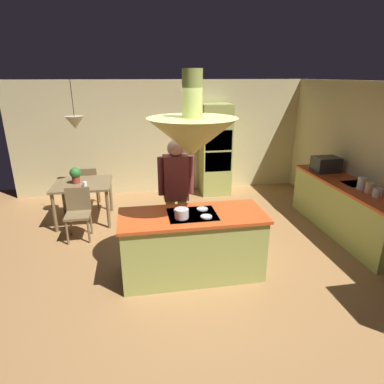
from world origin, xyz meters
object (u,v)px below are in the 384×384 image
object	(u,v)px
canister_sugar	(369,188)
chair_by_back_wall	(88,184)
oven_tower	(215,150)
potted_plant_on_table	(75,174)
chair_facing_island	(78,210)
cup_on_table	(85,184)
canister_tea	(362,183)
kitchen_island	(192,244)
cooking_pot_on_cooktop	(182,213)
dining_table	(83,188)
canister_flour	(377,193)
person_at_island	(176,190)
microwave_on_counter	(326,164)

from	to	relation	value
canister_sugar	chair_by_back_wall	bearing A→B (deg)	151.67
oven_tower	potted_plant_on_table	xyz separation A→B (m)	(-2.90, -1.14, -0.10)
chair_facing_island	canister_sugar	distance (m)	4.69
chair_facing_island	cup_on_table	bearing A→B (deg)	79.54
chair_by_back_wall	canister_tea	xyz separation A→B (m)	(4.54, -2.27, 0.50)
kitchen_island	cup_on_table	xyz separation A→B (m)	(-1.62, 1.87, 0.35)
chair_facing_island	potted_plant_on_table	bearing A→B (deg)	98.45
kitchen_island	cooking_pot_on_cooktop	xyz separation A→B (m)	(-0.16, -0.13, 0.53)
kitchen_island	dining_table	xyz separation A→B (m)	(-1.70, 2.10, 0.20)
cup_on_table	canister_flour	xyz separation A→B (m)	(4.46, -1.71, 0.17)
canister_tea	chair_facing_island	bearing A→B (deg)	168.83
person_at_island	canister_tea	xyz separation A→B (m)	(2.97, -0.16, -0.02)
potted_plant_on_table	canister_flour	xyz separation A→B (m)	(4.64, -1.94, 0.05)
chair_by_back_wall	kitchen_island	bearing A→B (deg)	121.39
chair_by_back_wall	cooking_pot_on_cooktop	size ratio (longest dim) A/B	4.83
kitchen_island	canister_tea	size ratio (longest dim) A/B	9.70
chair_facing_island	dining_table	bearing A→B (deg)	90.00
person_at_island	canister_tea	distance (m)	2.97
canister_flour	canister_sugar	size ratio (longest dim) A/B	0.80
dining_table	cup_on_table	bearing A→B (deg)	-70.19
canister_tea	microwave_on_counter	distance (m)	1.05
cooking_pot_on_cooktop	cup_on_table	bearing A→B (deg)	126.09
dining_table	canister_sugar	xyz separation A→B (m)	(4.54, -1.76, 0.33)
canister_tea	potted_plant_on_table	bearing A→B (deg)	161.18
oven_tower	cooking_pot_on_cooktop	distance (m)	3.60
kitchen_island	potted_plant_on_table	xyz separation A→B (m)	(-1.80, 2.10, 0.47)
oven_tower	microwave_on_counter	size ratio (longest dim) A/B	4.46
potted_plant_on_table	canister_tea	world-z (taller)	canister_tea
oven_tower	canister_sugar	xyz separation A→B (m)	(1.74, -2.90, -0.03)
canister_tea	microwave_on_counter	world-z (taller)	microwave_on_counter
dining_table	cooking_pot_on_cooktop	bearing A→B (deg)	-55.37
microwave_on_counter	cooking_pot_on_cooktop	size ratio (longest dim) A/B	2.56
chair_facing_island	canister_flour	xyz separation A→B (m)	(4.54, -1.26, 0.47)
potted_plant_on_table	canister_tea	size ratio (longest dim) A/B	1.50
kitchen_island	person_at_island	distance (m)	0.89
oven_tower	canister_tea	world-z (taller)	oven_tower
person_at_island	microwave_on_counter	bearing A→B (deg)	16.77
potted_plant_on_table	microwave_on_counter	size ratio (longest dim) A/B	0.65
canister_flour	dining_table	bearing A→B (deg)	156.84
person_at_island	cup_on_table	bearing A→B (deg)	141.30
kitchen_island	cooking_pot_on_cooktop	distance (m)	0.57
cooking_pot_on_cooktop	canister_flour	bearing A→B (deg)	5.48
kitchen_island	dining_table	size ratio (longest dim) A/B	1.87
chair_facing_island	canister_tea	size ratio (longest dim) A/B	4.36
oven_tower	cooking_pot_on_cooktop	bearing A→B (deg)	-110.48
potted_plant_on_table	dining_table	bearing A→B (deg)	0.08
canister_sugar	cup_on_table	bearing A→B (deg)	161.05
chair_facing_island	canister_tea	distance (m)	4.65
canister_flour	microwave_on_counter	distance (m)	1.41
oven_tower	potted_plant_on_table	bearing A→B (deg)	-158.50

